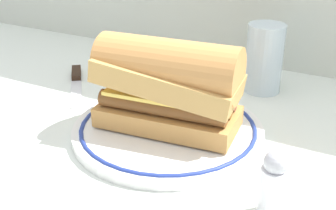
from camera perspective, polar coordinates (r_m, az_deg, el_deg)
The scene contains 6 objects.
ground_plane at distance 0.59m, azimuth 0.17°, elevation -4.67°, with size 1.50×1.50×0.00m, color silver.
plate at distance 0.61m, azimuth 0.00°, elevation -3.17°, with size 0.26×0.26×0.01m.
sausage_sandwich at distance 0.58m, azimuth 0.00°, elevation 2.79°, with size 0.20×0.11×0.12m.
drinking_glass at distance 0.74m, azimuth 12.35°, elevation 5.37°, with size 0.06×0.06×0.11m.
salt_shaker at distance 0.46m, azimuth 13.57°, elevation -10.01°, with size 0.03×0.03×0.08m.
butter_knife at distance 0.78m, azimuth -11.84°, elevation 2.90°, with size 0.11×0.14×0.01m.
Camera 1 is at (0.23, -0.46, 0.30)m, focal length 46.89 mm.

